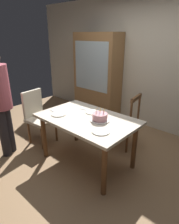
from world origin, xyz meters
TOP-DOWN VIEW (x-y plane):
  - ground at (0.00, 0.00)m, footprint 6.40×6.40m
  - back_wall at (0.00, 1.85)m, footprint 6.40×0.10m
  - dining_table at (0.00, 0.00)m, footprint 1.40×0.90m
  - birthday_cake at (0.20, 0.05)m, footprint 0.28×0.28m
  - plate_near_celebrant at (-0.39, -0.20)m, footprint 0.22×0.22m
  - plate_far_side at (-0.07, 0.20)m, footprint 0.22×0.22m
  - plate_near_guest at (0.42, -0.20)m, footprint 0.22×0.22m
  - fork_near_celebrant at (-0.55, -0.18)m, footprint 0.18×0.05m
  - fork_far_side at (-0.23, 0.20)m, footprint 0.18×0.05m
  - chair_spindle_back at (0.15, 0.77)m, footprint 0.51×0.51m
  - chair_upholstered at (-1.09, -0.12)m, footprint 0.50×0.49m
  - person_celebrant at (-1.13, -0.70)m, footprint 0.32×0.32m
  - china_cabinet at (-1.13, 1.56)m, footprint 1.10×0.45m

SIDE VIEW (x-z plane):
  - ground at x=0.00m, z-range 0.00..0.00m
  - chair_spindle_back at x=0.15m, z-range -0.02..0.93m
  - chair_upholstered at x=-1.09m, z-range 0.06..1.01m
  - dining_table at x=0.00m, z-range 0.27..1.02m
  - fork_near_celebrant at x=-0.55m, z-range 0.75..0.75m
  - fork_far_side at x=-0.23m, z-range 0.75..0.75m
  - plate_near_celebrant at x=-0.39m, z-range 0.75..0.76m
  - plate_far_side at x=-0.07m, z-range 0.75..0.76m
  - plate_near_guest at x=0.42m, z-range 0.75..0.76m
  - birthday_cake at x=0.20m, z-range 0.71..0.88m
  - person_celebrant at x=-1.13m, z-range 0.11..1.75m
  - china_cabinet at x=-1.13m, z-range 0.00..1.90m
  - back_wall at x=0.00m, z-range 0.00..2.60m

